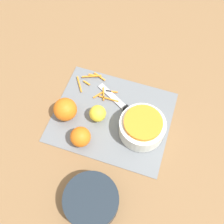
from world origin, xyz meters
The scene contains 9 objects.
ground_plane centered at (0.00, 0.00, 0.00)m, with size 4.00×4.00×0.00m, color olive.
cutting_board centered at (0.00, 0.00, 0.00)m, with size 0.41×0.33×0.01m.
bowl_speckled centered at (-0.11, 0.03, 0.04)m, with size 0.15×0.15×0.08m.
bowl_dark centered at (-0.03, 0.30, 0.03)m, with size 0.16×0.16×0.06m.
knife centered at (-0.05, -0.04, 0.01)m, with size 0.21×0.13×0.02m.
orange_left centered at (0.07, 0.12, 0.04)m, with size 0.07×0.07×0.07m.
orange_right centered at (0.15, 0.05, 0.05)m, with size 0.08×0.08×0.08m.
lemon centered at (0.05, 0.02, 0.04)m, with size 0.06×0.06×0.06m.
peel_pile centered at (0.09, -0.10, 0.01)m, with size 0.18×0.11×0.01m.
Camera 1 is at (-0.13, 0.40, 0.82)m, focal length 42.00 mm.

